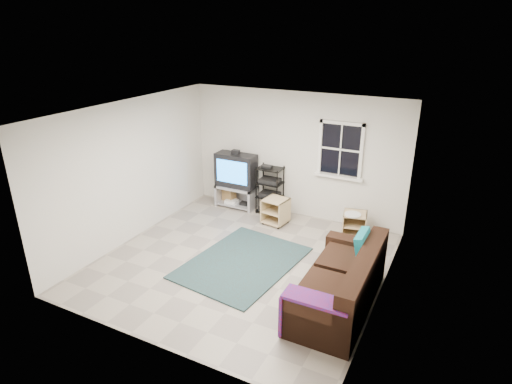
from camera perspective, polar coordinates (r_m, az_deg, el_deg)
The scene contains 8 objects.
room at distance 8.49m, azimuth 11.16°, elevation 5.10°, with size 4.60×4.62×4.60m.
tv_unit at distance 9.35m, azimuth -2.64°, elevation 2.15°, with size 0.89×0.45×1.31m.
av_rack at distance 9.13m, azimuth 1.85°, elevation -0.10°, with size 0.52×0.38×1.05m.
side_table_left at distance 8.72m, azimuth 2.76°, elevation -2.39°, with size 0.52×0.52×0.54m.
side_table_right at distance 8.41m, azimuth 12.99°, elevation -3.96°, with size 0.51×0.51×0.50m.
sofa at distance 6.37m, azimuth 11.29°, elevation -12.15°, with size 0.93×2.10×0.96m.
shag_rug at distance 7.43m, azimuth -1.81°, elevation -9.36°, with size 1.59×2.19×0.03m, color black.
paper_bag at distance 9.68m, azimuth -3.61°, elevation -0.44°, with size 0.29×0.18×0.41m, color olive.
Camera 1 is at (3.10, -5.60, 3.84)m, focal length 30.00 mm.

